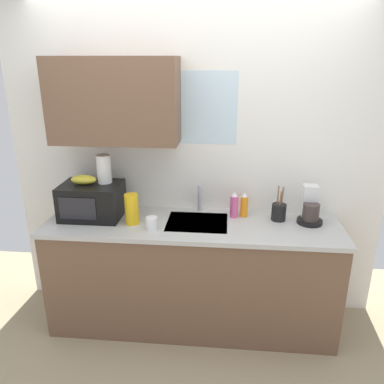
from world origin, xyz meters
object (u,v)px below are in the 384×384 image
object	(u,v)px
coffee_maker	(310,209)
dish_soap_bottle_pink	(234,205)
microwave	(92,201)
cereal_canister	(132,209)
mug_white	(152,223)
dish_soap_bottle_orange	(244,205)
banana_bunch	(84,180)
paper_towel_roll	(104,169)
utensil_crock	(279,211)

from	to	relation	value
coffee_maker	dish_soap_bottle_pink	size ratio (longest dim) A/B	1.33
microwave	cereal_canister	world-z (taller)	microwave
coffee_maker	cereal_canister	size ratio (longest dim) A/B	1.20
microwave	mug_white	size ratio (longest dim) A/B	4.84
dish_soap_bottle_pink	dish_soap_bottle_orange	xyz separation A→B (m)	(0.08, 0.02, -0.00)
mug_white	coffee_maker	bearing A→B (deg)	11.95
banana_bunch	mug_white	distance (m)	0.64
paper_towel_roll	mug_white	size ratio (longest dim) A/B	2.32
paper_towel_roll	dish_soap_bottle_orange	distance (m)	1.13
paper_towel_roll	dish_soap_bottle_orange	size ratio (longest dim) A/B	1.10
microwave	mug_white	distance (m)	0.55
cereal_canister	mug_white	distance (m)	0.20
dish_soap_bottle_orange	utensil_crock	bearing A→B (deg)	-10.60
banana_bunch	coffee_maker	distance (m)	1.74
microwave	utensil_crock	distance (m)	1.45
dish_soap_bottle_pink	paper_towel_roll	bearing A→B (deg)	-177.33
paper_towel_roll	utensil_crock	bearing A→B (deg)	0.84
dish_soap_bottle_pink	mug_white	size ratio (longest dim) A/B	2.21
coffee_maker	dish_soap_bottle_orange	size ratio (longest dim) A/B	1.40
mug_white	dish_soap_bottle_pink	bearing A→B (deg)	25.57
banana_bunch	coffee_maker	size ratio (longest dim) A/B	0.71
banana_bunch	cereal_canister	bearing A→B (deg)	-14.38
utensil_crock	coffee_maker	bearing A→B (deg)	-2.87
cereal_canister	utensil_crock	size ratio (longest dim) A/B	0.83
microwave	paper_towel_roll	xyz separation A→B (m)	(0.10, 0.05, 0.24)
dish_soap_bottle_pink	mug_white	distance (m)	0.67
paper_towel_roll	mug_white	xyz separation A→B (m)	(0.41, -0.24, -0.33)
paper_towel_roll	coffee_maker	bearing A→B (deg)	0.30
utensil_crock	banana_bunch	bearing A→B (deg)	-177.34
coffee_maker	banana_bunch	bearing A→B (deg)	-178.07
dish_soap_bottle_pink	utensil_crock	bearing A→B (deg)	-4.54
paper_towel_roll	dish_soap_bottle_pink	size ratio (longest dim) A/B	1.05
microwave	dish_soap_bottle_pink	bearing A→B (deg)	5.08
banana_bunch	utensil_crock	bearing A→B (deg)	2.66
banana_bunch	utensil_crock	distance (m)	1.52
paper_towel_roll	utensil_crock	xyz separation A→B (m)	(1.35, 0.02, -0.31)
cereal_canister	coffee_maker	bearing A→B (deg)	6.73
banana_bunch	paper_towel_roll	distance (m)	0.18
mug_white	utensil_crock	xyz separation A→B (m)	(0.94, 0.26, 0.02)
microwave	cereal_canister	bearing A→B (deg)	-16.13
paper_towel_roll	coffee_maker	size ratio (longest dim) A/B	0.79
dish_soap_bottle_pink	utensil_crock	world-z (taller)	utensil_crock
dish_soap_bottle_orange	cereal_canister	world-z (taller)	cereal_canister
microwave	coffee_maker	size ratio (longest dim) A/B	1.64
coffee_maker	dish_soap_bottle_pink	world-z (taller)	coffee_maker
coffee_maker	microwave	bearing A→B (deg)	-177.96
dish_soap_bottle_pink	cereal_canister	xyz separation A→B (m)	(-0.77, -0.20, 0.02)
utensil_crock	dish_soap_bottle_orange	bearing A→B (deg)	169.40
dish_soap_bottle_pink	dish_soap_bottle_orange	world-z (taller)	dish_soap_bottle_pink
mug_white	dish_soap_bottle_orange	bearing A→B (deg)	24.49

